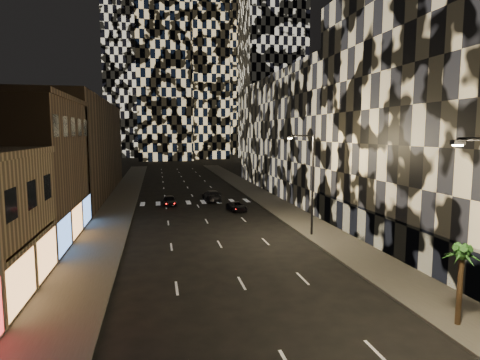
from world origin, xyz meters
name	(u,v)px	position (x,y,z in m)	size (l,w,h in m)	color
sidewalk_left	(119,204)	(-10.00, 50.00, 0.07)	(4.00, 120.00, 0.15)	#47443F
sidewalk_right	(267,199)	(10.00, 50.00, 0.07)	(4.00, 120.00, 0.15)	#47443F
curb_left	(135,204)	(-7.90, 50.00, 0.07)	(0.20, 120.00, 0.15)	#4C4C47
curb_right	(253,200)	(7.90, 50.00, 0.07)	(0.20, 120.00, 0.15)	#4C4C47
retail_brown	(13,172)	(-17.00, 33.50, 6.00)	(10.00, 15.00, 12.00)	#4E3B2C
retail_filler_left	(74,149)	(-17.00, 60.00, 7.00)	(10.00, 40.00, 14.00)	#4E3B2C
midrise_right	(475,111)	(20.00, 24.50, 11.00)	(16.00, 25.00, 22.00)	#232326
midrise_base	(382,232)	(12.30, 24.50, 1.50)	(0.60, 25.00, 3.00)	#383838
midrise_filler_right	(316,135)	(20.00, 57.00, 9.00)	(16.00, 40.00, 18.00)	#232326
tower_right_mid	(272,14)	(35.00, 135.00, 50.00)	(20.00, 20.00, 100.00)	black
tower_left_back	(135,3)	(-12.00, 165.00, 60.00)	(24.00, 24.00, 120.00)	black
tower_center_low	(163,20)	(-2.00, 140.00, 47.50)	(18.00, 18.00, 95.00)	black
streetlight_far	(310,177)	(8.35, 30.00, 5.35)	(2.55, 0.25, 9.00)	black
car_dark_midlane	(170,201)	(-3.50, 48.09, 0.66)	(1.56, 3.87, 1.32)	black
car_dark_oncoming	(212,196)	(2.26, 50.41, 0.75)	(2.11, 5.20, 1.51)	black
car_dark_rightlane	(237,206)	(4.23, 42.94, 0.53)	(1.77, 3.84, 1.07)	black
palm_tree	(462,258)	(9.00, 12.36, 3.40)	(1.99, 2.01, 3.94)	#47331E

